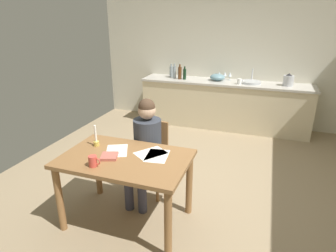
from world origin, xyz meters
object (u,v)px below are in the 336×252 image
object	(u,v)px
bottle_wine_red	(180,73)
mixing_bowl	(217,77)
dining_table	(126,167)
person_seated	(145,144)
wine_glass_near_sink	(230,75)
wine_glass_by_kettle	(225,74)
book_magazine	(109,156)
bottle_vinegar	(174,72)
bottle_oil	(171,71)
sink_unit	(251,82)
bottle_sauce	(185,74)
wine_glass_back_left	(219,74)
teacup_on_counter	(239,81)
stovetop_kettle	(288,80)
chair_at_table	(151,154)
coffee_mug	(93,161)
candlestick	(96,140)

from	to	relation	value
bottle_wine_red	mixing_bowl	distance (m)	0.73
dining_table	person_seated	size ratio (longest dim) A/B	1.05
wine_glass_near_sink	wine_glass_by_kettle	bearing A→B (deg)	180.00
book_magazine	bottle_vinegar	bearing A→B (deg)	77.29
book_magazine	bottle_oil	bearing A→B (deg)	78.74
sink_unit	bottle_sauce	world-z (taller)	bottle_sauce
dining_table	wine_glass_back_left	bearing A→B (deg)	84.22
bottle_vinegar	wine_glass_near_sink	xyz separation A→B (m)	(1.06, 0.17, -0.01)
teacup_on_counter	stovetop_kettle	bearing A→B (deg)	10.36
bottle_wine_red	chair_at_table	bearing A→B (deg)	-80.86
dining_table	sink_unit	distance (m)	3.32
dining_table	wine_glass_near_sink	xyz separation A→B (m)	(0.54, 3.31, 0.37)
wine_glass_near_sink	wine_glass_back_left	bearing A→B (deg)	180.00
bottle_wine_red	book_magazine	bearing A→B (deg)	-85.31
dining_table	person_seated	bearing A→B (deg)	90.16
dining_table	coffee_mug	xyz separation A→B (m)	(-0.19, -0.26, 0.17)
book_magazine	bottle_sauce	size ratio (longest dim) A/B	0.65
bottle_oil	teacup_on_counter	distance (m)	1.40
sink_unit	candlestick	bearing A→B (deg)	-114.10
bottle_sauce	bottle_vinegar	bearing A→B (deg)	168.50
wine_glass_near_sink	dining_table	bearing A→B (deg)	-99.26
dining_table	bottle_oil	distance (m)	3.33
book_magazine	teacup_on_counter	world-z (taller)	teacup_on_counter
bottle_vinegar	wine_glass_near_sink	distance (m)	1.08
dining_table	bottle_vinegar	world-z (taller)	bottle_vinegar
candlestick	bottle_wine_red	xyz separation A→B (m)	(0.01, 2.96, 0.21)
candlestick	wine_glass_by_kettle	size ratio (longest dim) A/B	1.51
chair_at_table	teacup_on_counter	world-z (taller)	teacup_on_counter
bottle_vinegar	teacup_on_counter	world-z (taller)	bottle_vinegar
bottle_oil	bottle_vinegar	size ratio (longest dim) A/B	0.90
sink_unit	stovetop_kettle	distance (m)	0.63
sink_unit	person_seated	bearing A→B (deg)	-109.58
coffee_mug	bottle_vinegar	world-z (taller)	bottle_vinegar
wine_glass_by_kettle	bottle_wine_red	bearing A→B (deg)	-165.79
bottle_oil	wine_glass_by_kettle	bearing A→B (deg)	3.23
bottle_vinegar	dining_table	bearing A→B (deg)	-80.54
bottle_sauce	teacup_on_counter	world-z (taller)	bottle_sauce
bottle_wine_red	wine_glass_by_kettle	size ratio (longest dim) A/B	1.87
bottle_oil	wine_glass_by_kettle	size ratio (longest dim) A/B	1.69
person_seated	candlestick	bearing A→B (deg)	-138.39
candlestick	wine_glass_near_sink	distance (m)	3.32
book_magazine	wine_glass_near_sink	size ratio (longest dim) A/B	1.06
sink_unit	stovetop_kettle	world-z (taller)	sink_unit
candlestick	wine_glass_by_kettle	distance (m)	3.29
bottle_wine_red	stovetop_kettle	world-z (taller)	bottle_wine_red
bottle_vinegar	candlestick	bearing A→B (deg)	-87.78
dining_table	bottle_vinegar	xyz separation A→B (m)	(-0.52, 3.14, 0.39)
candlestick	stovetop_kettle	size ratio (longest dim) A/B	1.05
dining_table	bottle_vinegar	size ratio (longest dim) A/B	4.34
book_magazine	wine_glass_by_kettle	xyz separation A→B (m)	(0.58, 3.37, 0.24)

